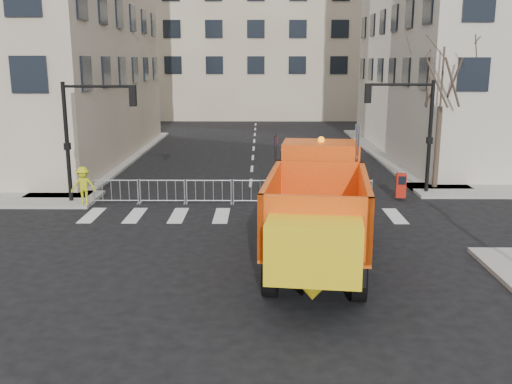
{
  "coord_description": "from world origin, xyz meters",
  "views": [
    {
      "loc": [
        0.53,
        -17.31,
        6.3
      ],
      "look_at": [
        0.36,
        2.5,
        1.71
      ],
      "focal_mm": 40.0,
      "sensor_mm": 36.0,
      "label": 1
    }
  ],
  "objects_px": {
    "plow_truck": "(318,206)",
    "cop_c": "(337,192)",
    "newspaper_box": "(401,185)",
    "cop_a": "(320,193)",
    "cop_b": "(358,200)",
    "worker": "(83,186)"
  },
  "relations": [
    {
      "from": "cop_c",
      "to": "newspaper_box",
      "type": "distance_m",
      "value": 4.08
    },
    {
      "from": "plow_truck",
      "to": "cop_b",
      "type": "height_order",
      "value": "plow_truck"
    },
    {
      "from": "cop_a",
      "to": "newspaper_box",
      "type": "height_order",
      "value": "cop_a"
    },
    {
      "from": "plow_truck",
      "to": "cop_c",
      "type": "height_order",
      "value": "plow_truck"
    },
    {
      "from": "plow_truck",
      "to": "worker",
      "type": "distance_m",
      "value": 11.85
    },
    {
      "from": "cop_b",
      "to": "worker",
      "type": "height_order",
      "value": "worker"
    },
    {
      "from": "cop_a",
      "to": "cop_c",
      "type": "height_order",
      "value": "cop_c"
    },
    {
      "from": "plow_truck",
      "to": "newspaper_box",
      "type": "relative_size",
      "value": 10.29
    },
    {
      "from": "cop_b",
      "to": "worker",
      "type": "distance_m",
      "value": 11.78
    },
    {
      "from": "cop_b",
      "to": "cop_c",
      "type": "bearing_deg",
      "value": -18.78
    },
    {
      "from": "newspaper_box",
      "to": "cop_a",
      "type": "bearing_deg",
      "value": -142.07
    },
    {
      "from": "cop_a",
      "to": "cop_c",
      "type": "xyz_separation_m",
      "value": [
        0.69,
        -0.03,
        0.05
      ]
    },
    {
      "from": "cop_a",
      "to": "worker",
      "type": "distance_m",
      "value": 10.25
    },
    {
      "from": "cop_c",
      "to": "cop_b",
      "type": "bearing_deg",
      "value": 99.9
    },
    {
      "from": "plow_truck",
      "to": "newspaper_box",
      "type": "xyz_separation_m",
      "value": [
        4.64,
        8.46,
        -1.2
      ]
    },
    {
      "from": "plow_truck",
      "to": "cop_c",
      "type": "distance_m",
      "value": 6.23
    },
    {
      "from": "worker",
      "to": "newspaper_box",
      "type": "relative_size",
      "value": 1.51
    },
    {
      "from": "cop_c",
      "to": "worker",
      "type": "distance_m",
      "value": 10.94
    },
    {
      "from": "cop_b",
      "to": "plow_truck",
      "type": "bearing_deg",
      "value": 99.64
    },
    {
      "from": "cop_b",
      "to": "newspaper_box",
      "type": "bearing_deg",
      "value": -94.64
    },
    {
      "from": "plow_truck",
      "to": "newspaper_box",
      "type": "distance_m",
      "value": 9.72
    },
    {
      "from": "cop_a",
      "to": "cop_c",
      "type": "bearing_deg",
      "value": 159.88
    }
  ]
}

